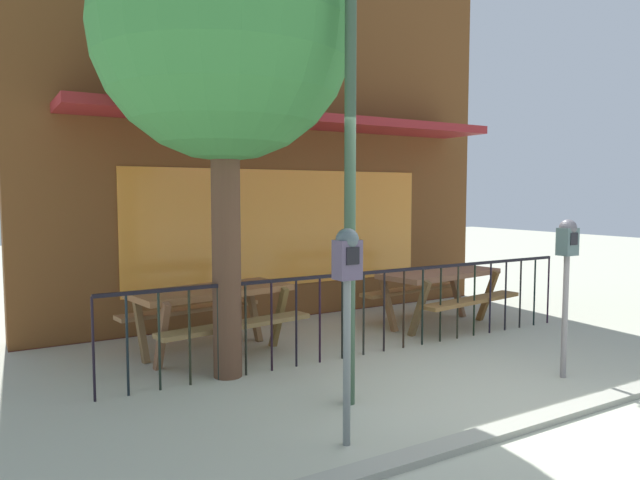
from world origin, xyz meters
name	(u,v)px	position (x,y,z in m)	size (l,w,h in m)	color
ground	(504,405)	(0.00, 0.00, 0.00)	(40.00, 40.00, 0.00)	#AAAD97
pub_storefront	(278,120)	(0.00, 4.39, 2.95)	(7.33, 1.50, 5.95)	#3D1611
patio_fence_front	(374,297)	(0.00, 1.93, 0.66)	(6.18, 0.04, 0.97)	black
picnic_table_left	(212,302)	(-1.63, 2.85, 0.61)	(1.98, 1.61, 0.79)	brown
picnic_table_right	(439,283)	(1.62, 2.60, 0.61)	(1.98, 1.61, 0.79)	brown
parking_meter_near	(567,256)	(1.11, 0.22, 1.24)	(0.18, 0.17, 1.60)	gray
parking_meter_far	(347,279)	(-1.64, 0.03, 1.24)	(0.18, 0.17, 1.61)	slate
street_tree	(224,33)	(-1.79, 1.99, 3.41)	(2.54, 2.54, 4.71)	brown
street_lamp	(350,96)	(-1.15, 0.72, 2.68)	(0.28, 0.28, 4.13)	#314B35
curb_edge	(545,421)	(0.00, -0.43, 0.00)	(10.26, 0.20, 0.11)	gray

